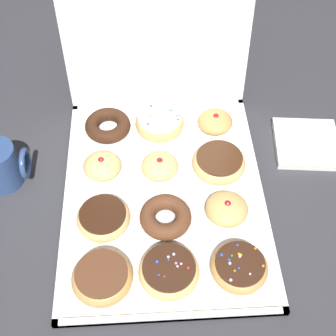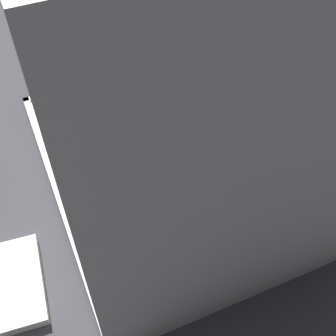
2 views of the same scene
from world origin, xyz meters
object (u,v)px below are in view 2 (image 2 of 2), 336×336
object	(u,v)px
jelly_filled_donut_7	(186,177)
chocolate_cake_ring_donut_9	(286,216)
chocolate_frosted_donut_3	(215,114)
jelly_filled_donut_5	(93,152)
sprinkle_donut_1	(132,91)
chocolate_frosted_donut_8	(115,204)
sprinkle_donut_10	(217,243)
jelly_filled_donut_6	(251,158)
donut_box	(169,164)
sprinkle_donut_2	(70,109)
chocolate_frosted_donut_0	(186,74)
jelly_filled_donut_11	(138,269)
chocolate_cake_ring_donut_4	(155,131)

from	to	relation	value
jelly_filled_donut_7	chocolate_cake_ring_donut_9	size ratio (longest dim) A/B	0.77
chocolate_frosted_donut_3	jelly_filled_donut_5	bearing A→B (deg)	1.15
sprinkle_donut_1	chocolate_frosted_donut_8	size ratio (longest dim) A/B	0.98
jelly_filled_donut_5	sprinkle_donut_10	world-z (taller)	jelly_filled_donut_5
jelly_filled_donut_6	chocolate_cake_ring_donut_9	world-z (taller)	jelly_filled_donut_6
sprinkle_donut_1	chocolate_cake_ring_donut_9	xyz separation A→B (m)	(-0.13, 0.39, -0.00)
sprinkle_donut_1	chocolate_frosted_donut_8	bearing A→B (deg)	63.98
donut_box	sprinkle_donut_2	distance (m)	0.24
jelly_filled_donut_7	donut_box	bearing A→B (deg)	-84.56
sprinkle_donut_10	chocolate_frosted_donut_8	bearing A→B (deg)	-47.38
jelly_filled_donut_7	sprinkle_donut_1	bearing A→B (deg)	-88.56
chocolate_frosted_donut_0	jelly_filled_donut_5	world-z (taller)	jelly_filled_donut_5
chocolate_cake_ring_donut_9	chocolate_frosted_donut_3	bearing A→B (deg)	-90.57
sprinkle_donut_10	jelly_filled_donut_11	distance (m)	0.13
chocolate_frosted_donut_8	jelly_filled_donut_11	distance (m)	0.13
jelly_filled_donut_6	jelly_filled_donut_11	size ratio (longest dim) A/B	1.01
chocolate_frosted_donut_0	sprinkle_donut_10	size ratio (longest dim) A/B	0.98
jelly_filled_donut_6	sprinkle_donut_10	distance (m)	0.19
donut_box	jelly_filled_donut_11	distance (m)	0.24
sprinkle_donut_2	sprinkle_donut_1	bearing A→B (deg)	-179.42
chocolate_frosted_donut_8	jelly_filled_donut_5	bearing A→B (deg)	-89.78
chocolate_frosted_donut_0	jelly_filled_donut_7	distance (m)	0.29
donut_box	chocolate_cake_ring_donut_4	distance (m)	0.07
sprinkle_donut_2	chocolate_cake_ring_donut_4	world-z (taller)	sprinkle_donut_2
chocolate_cake_ring_donut_4	jelly_filled_donut_7	xyz separation A→B (m)	(-0.01, 0.13, 0.00)
jelly_filled_donut_7	chocolate_frosted_donut_8	size ratio (longest dim) A/B	0.70
sprinkle_donut_2	chocolate_cake_ring_donut_4	size ratio (longest dim) A/B	1.02
donut_box	chocolate_frosted_donut_0	xyz separation A→B (m)	(-0.13, -0.20, 0.03)
chocolate_frosted_donut_3	jelly_filled_donut_11	bearing A→B (deg)	44.66
jelly_filled_donut_6	sprinkle_donut_1	bearing A→B (deg)	-62.77
sprinkle_donut_2	chocolate_cake_ring_donut_4	bearing A→B (deg)	137.69
donut_box	chocolate_cake_ring_donut_9	distance (m)	0.24
chocolate_cake_ring_donut_4	chocolate_frosted_donut_8	size ratio (longest dim) A/B	0.90
chocolate_cake_ring_donut_9	sprinkle_donut_10	bearing A→B (deg)	0.59
jelly_filled_donut_11	jelly_filled_donut_5	bearing A→B (deg)	-91.48
jelly_filled_donut_6	jelly_filled_donut_7	bearing A→B (deg)	-3.14
chocolate_frosted_donut_0	chocolate_frosted_donut_8	bearing A→B (deg)	46.36
donut_box	chocolate_frosted_donut_8	size ratio (longest dim) A/B	4.70
sprinkle_donut_2	jelly_filled_donut_6	distance (m)	0.38
chocolate_cake_ring_donut_4	jelly_filled_donut_5	xyz separation A→B (m)	(0.13, 0.01, 0.01)
donut_box	chocolate_frosted_donut_0	bearing A→B (deg)	-122.11
chocolate_frosted_donut_8	sprinkle_donut_1	bearing A→B (deg)	-116.02
chocolate_frosted_donut_0	sprinkle_donut_10	world-z (taller)	sprinkle_donut_10
chocolate_frosted_donut_0	jelly_filled_donut_6	size ratio (longest dim) A/B	1.38
sprinkle_donut_10	chocolate_cake_ring_donut_9	bearing A→B (deg)	-179.41
chocolate_cake_ring_donut_9	jelly_filled_donut_11	world-z (taller)	jelly_filled_donut_11
chocolate_frosted_donut_0	jelly_filled_donut_5	distance (m)	0.29
sprinkle_donut_1	jelly_filled_donut_7	bearing A→B (deg)	91.44
jelly_filled_donut_7	chocolate_frosted_donut_0	bearing A→B (deg)	-114.72
chocolate_cake_ring_donut_4	sprinkle_donut_1	bearing A→B (deg)	-89.86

